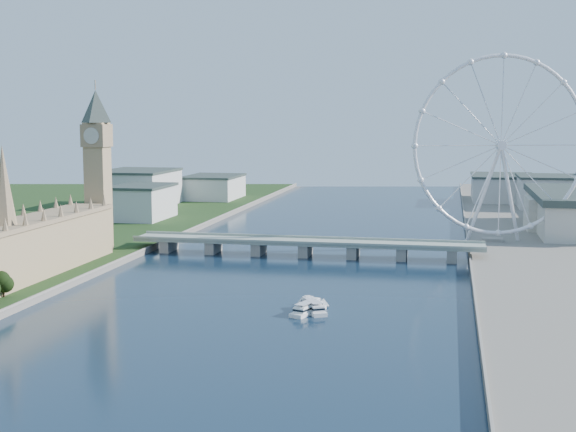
# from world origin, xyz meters

# --- Properties ---
(parliament_range) EXTENTS (24.00, 200.00, 70.00)m
(parliament_range) POSITION_xyz_m (-128.00, 170.00, 18.48)
(parliament_range) COLOR tan
(parliament_range) RESTS_ON ground
(big_ben) EXTENTS (20.02, 20.02, 110.00)m
(big_ben) POSITION_xyz_m (-128.00, 278.00, 66.57)
(big_ben) COLOR tan
(big_ben) RESTS_ON ground
(westminster_bridge) EXTENTS (220.00, 22.00, 9.50)m
(westminster_bridge) POSITION_xyz_m (0.00, 300.00, 6.63)
(westminster_bridge) COLOR gray
(westminster_bridge) RESTS_ON ground
(london_eye) EXTENTS (113.60, 39.12, 124.30)m
(london_eye) POSITION_xyz_m (119.98, 355.08, 67.52)
(london_eye) COLOR silver
(london_eye) RESTS_ON ground
(county_hall) EXTENTS (54.00, 144.00, 35.00)m
(county_hall) POSITION_xyz_m (175.00, 430.00, 0.00)
(county_hall) COLOR beige
(county_hall) RESTS_ON ground
(city_skyline) EXTENTS (505.00, 280.00, 32.00)m
(city_skyline) POSITION_xyz_m (39.22, 560.08, 16.96)
(city_skyline) COLOR beige
(city_skyline) RESTS_ON ground
(tour_boat_near) EXTENTS (18.01, 26.14, 5.72)m
(tour_boat_near) POSITION_xyz_m (28.87, 158.11, 0.00)
(tour_boat_near) COLOR silver
(tour_boat_near) RESTS_ON ground
(tour_boat_far) EXTENTS (15.04, 26.46, 5.66)m
(tour_boat_far) POSITION_xyz_m (27.41, 154.53, 0.00)
(tour_boat_far) COLOR white
(tour_boat_far) RESTS_ON ground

